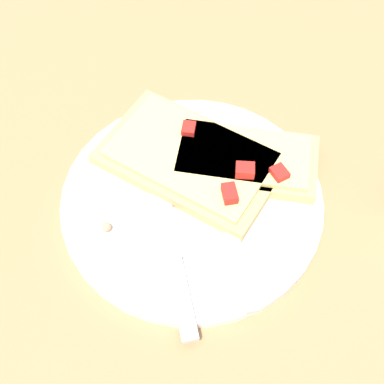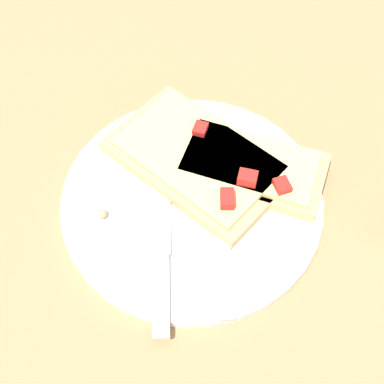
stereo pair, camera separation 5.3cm
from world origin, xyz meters
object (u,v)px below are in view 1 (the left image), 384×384
object	(u,v)px
knife	(172,251)
pizza_slice_main	(191,159)
plate	(192,200)
fork	(224,205)
pizza_slice_corner	(244,159)

from	to	relation	value
knife	pizza_slice_main	bearing A→B (deg)	-21.31
plate	pizza_slice_main	world-z (taller)	pizza_slice_main
plate	pizza_slice_main	size ratio (longest dim) A/B	1.25
fork	pizza_slice_corner	distance (m)	0.06
knife	pizza_slice_corner	size ratio (longest dim) A/B	1.21
pizza_slice_corner	pizza_slice_main	bearing A→B (deg)	9.52
plate	pizza_slice_corner	distance (m)	0.07
knife	pizza_slice_corner	bearing A→B (deg)	-46.80
knife	pizza_slice_main	distance (m)	0.11
pizza_slice_corner	knife	bearing A→B (deg)	64.58
knife	pizza_slice_corner	xyz separation A→B (m)	(-0.12, -0.06, 0.01)
knife	pizza_slice_main	world-z (taller)	pizza_slice_main
pizza_slice_main	plate	bearing A→B (deg)	-56.56
pizza_slice_corner	fork	bearing A→B (deg)	77.00
knife	plate	bearing A→B (deg)	-28.71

